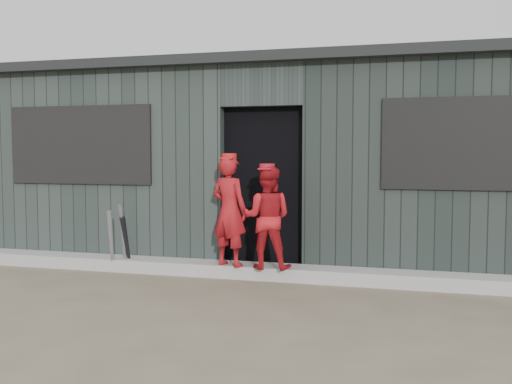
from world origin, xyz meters
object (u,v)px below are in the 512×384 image
(bat_left, at_px, (111,241))
(player_red_right, at_px, (267,217))
(bat_mid, at_px, (123,237))
(bat_right, at_px, (127,243))
(player_grey_back, at_px, (314,220))
(dugout, at_px, (287,164))
(player_red_left, at_px, (229,211))

(bat_left, bearing_deg, player_red_right, 0.94)
(bat_left, xyz_separation_m, player_red_right, (1.93, 0.03, 0.34))
(bat_mid, xyz_separation_m, bat_right, (0.03, 0.02, -0.08))
(bat_right, xyz_separation_m, player_red_right, (1.79, -0.08, 0.38))
(bat_left, distance_m, player_grey_back, 2.48)
(player_red_right, xyz_separation_m, dugout, (-0.17, 1.86, 0.56))
(bat_mid, distance_m, player_red_right, 1.85)
(player_grey_back, bearing_deg, bat_left, 30.32)
(bat_left, distance_m, player_red_right, 1.96)
(player_red_right, xyz_separation_m, player_grey_back, (0.41, 0.73, -0.10))
(bat_mid, xyz_separation_m, dugout, (1.65, 1.79, 0.86))
(player_grey_back, bearing_deg, dugout, -50.37)
(player_grey_back, relative_size, dugout, 0.15)
(bat_mid, bearing_deg, player_red_left, -0.88)
(player_red_left, bearing_deg, player_grey_back, -121.41)
(bat_left, distance_m, bat_mid, 0.15)
(bat_left, xyz_separation_m, player_red_left, (1.48, 0.07, 0.40))
(bat_mid, bearing_deg, dugout, 47.32)
(player_red_left, bearing_deg, bat_mid, 19.04)
(player_red_left, distance_m, player_grey_back, 1.12)
(bat_left, bearing_deg, player_red_left, 2.79)
(bat_mid, height_order, player_red_left, player_red_left)
(player_red_right, relative_size, dugout, 0.14)
(bat_mid, bearing_deg, bat_right, 34.73)
(bat_right, bearing_deg, bat_mid, -145.27)
(player_red_left, xyz_separation_m, player_red_right, (0.46, -0.04, -0.06))
(bat_right, bearing_deg, player_red_right, -2.71)
(bat_left, relative_size, player_red_right, 0.67)
(bat_right, bearing_deg, dugout, 47.53)
(bat_mid, height_order, dugout, dugout)
(player_red_right, distance_m, dugout, 1.95)
(bat_left, distance_m, dugout, 2.74)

